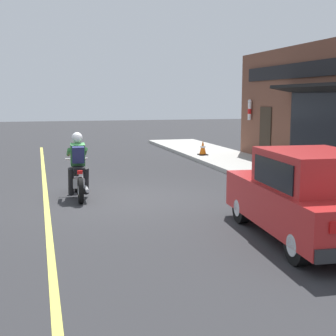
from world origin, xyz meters
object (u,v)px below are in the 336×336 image
object	(u,v)px
motorcycle_with_rider	(78,171)
fire_hydrant	(324,164)
car_hatchback	(307,196)
traffic_cone	(203,148)

from	to	relation	value
motorcycle_with_rider	fire_hydrant	distance (m)	6.92
car_hatchback	traffic_cone	distance (m)	11.07
fire_hydrant	motorcycle_with_rider	bearing A→B (deg)	179.89
fire_hydrant	traffic_cone	distance (m)	6.48
fire_hydrant	traffic_cone	size ratio (longest dim) A/B	1.47
motorcycle_with_rider	fire_hydrant	bearing A→B (deg)	-0.11
fire_hydrant	traffic_cone	xyz separation A→B (m)	(-1.40, 6.32, -0.14)
car_hatchback	fire_hydrant	distance (m)	5.69
motorcycle_with_rider	fire_hydrant	xyz separation A→B (m)	(6.92, -0.01, -0.11)
motorcycle_with_rider	car_hatchback	distance (m)	5.77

